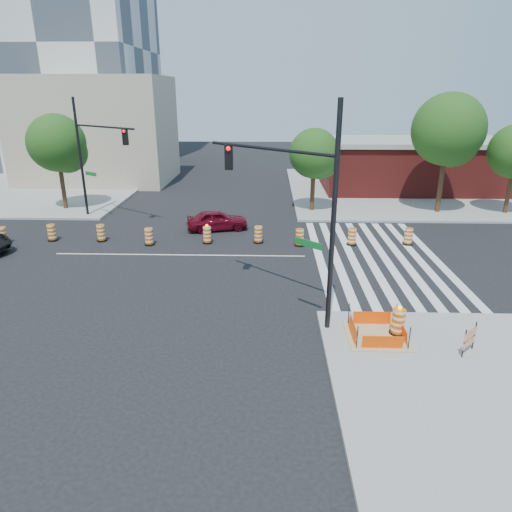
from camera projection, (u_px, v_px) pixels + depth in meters
The scene contains 25 objects.
ground at pixel (180, 255), 25.56m from camera, with size 120.00×120.00×0.00m, color black.
sidewalk_ne at pixel (411, 190), 41.93m from camera, with size 22.00×22.00×0.15m, color gray.
sidewalk_nw at pixel (26, 187), 42.94m from camera, with size 22.00×22.00×0.15m, color gray.
crosswalk_east at pixel (376, 257), 25.25m from camera, with size 6.75×13.50×0.01m.
lane_centerline at pixel (180, 255), 25.56m from camera, with size 14.00×0.12×0.01m, color silver.
excavation_pit at pixel (377, 335), 16.78m from camera, with size 2.20×2.20×0.90m.
brick_storefront at pixel (413, 165), 41.17m from camera, with size 16.50×8.50×4.60m.
beige_midrise at pixel (97, 130), 44.84m from camera, with size 14.00×10.00×10.00m, color tan.
red_coupe at pixel (217, 220), 29.92m from camera, with size 1.60×3.97×1.35m, color #5F0816.
signal_pole_se at pixel (295, 193), 16.92m from camera, with size 4.80×4.30×8.33m.
signal_pole_nw at pixel (94, 148), 30.81m from camera, with size 5.12×3.65×8.13m.
pit_drum at pixel (398, 323), 16.78m from camera, with size 0.60×0.60×1.18m.
barricade at pixel (470, 338), 15.56m from camera, with size 0.67×0.65×1.05m.
tree_north_b at pixel (58, 146), 33.62m from camera, with size 4.20×4.20×7.14m.
tree_north_c at pixel (315, 156), 33.32m from camera, with size 3.67×3.63×6.17m.
tree_north_d at pixel (448, 134), 32.28m from camera, with size 5.08×5.08×8.63m.
median_drum_0 at pixel (3, 236), 27.28m from camera, with size 0.60×0.60×1.02m.
median_drum_1 at pixel (52, 233), 27.84m from camera, with size 0.60×0.60×1.02m.
median_drum_2 at pixel (101, 233), 27.77m from camera, with size 0.60×0.60×1.02m.
median_drum_3 at pixel (149, 237), 27.07m from camera, with size 0.60×0.60×1.02m.
median_drum_4 at pixel (207, 235), 27.38m from camera, with size 0.60×0.60×1.18m.
median_drum_5 at pixel (258, 235), 27.45m from camera, with size 0.60×0.60×1.02m.
median_drum_6 at pixel (300, 238), 26.93m from camera, with size 0.60×0.60×1.02m.
median_drum_7 at pixel (352, 237), 27.05m from camera, with size 0.60×0.60×1.02m.
median_drum_8 at pixel (408, 237), 27.09m from camera, with size 0.60×0.60×1.02m.
Camera 1 is at (5.00, -23.90, 8.69)m, focal length 32.00 mm.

